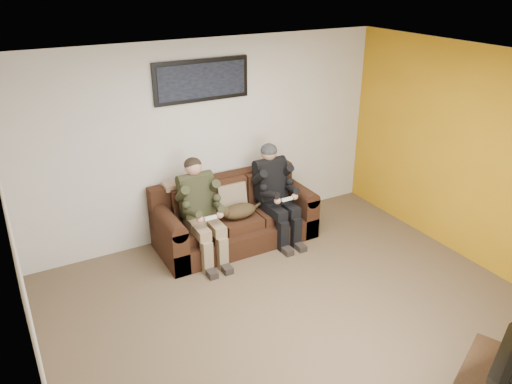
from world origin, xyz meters
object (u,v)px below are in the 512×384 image
television (493,370)px  cat (238,211)px  person_right (275,188)px  sofa (233,218)px  framed_poster (202,80)px  person_left (200,205)px

television → cat: bearing=68.4°
cat → television: (0.20, -3.58, 0.27)m
person_right → television: bearing=-95.7°
cat → television: television is taller
sofa → person_right: bearing=-17.9°
cat → television: size_ratio=0.61×
framed_poster → person_right: bearing=-37.6°
television → sofa: bearing=67.8°
person_right → television: person_right is taller
person_right → framed_poster: 1.67m
sofa → person_right: person_right is taller
television → framed_poster: bearing=70.3°
person_left → person_right: person_right is taller
person_left → cat: size_ratio=1.93×
sofa → person_left: 0.68m
person_left → framed_poster: (0.33, 0.56, 1.39)m
sofa → person_left: (-0.53, -0.17, 0.39)m
cat → framed_poster: (-0.17, 0.59, 1.59)m
cat → framed_poster: bearing=106.4°
person_left → television: bearing=-78.9°
person_left → cat: person_left is taller
cat → sofa: bearing=82.0°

